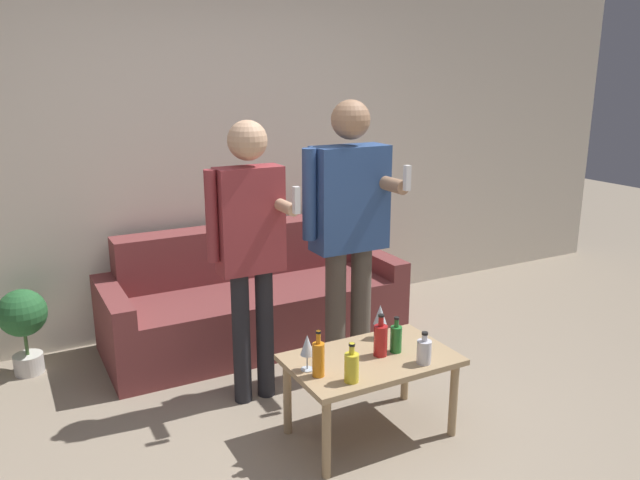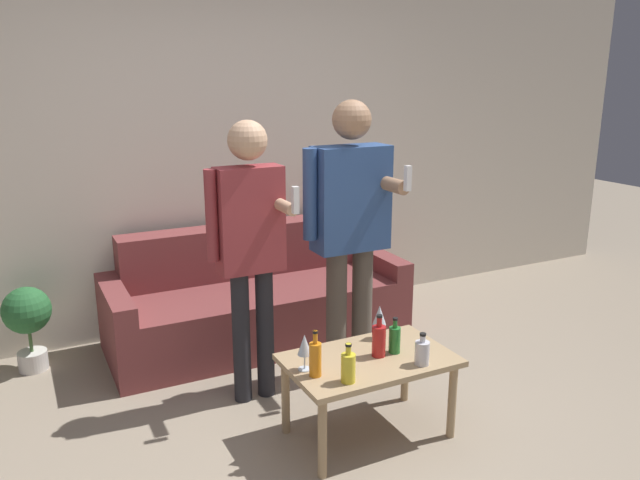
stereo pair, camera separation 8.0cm
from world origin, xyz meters
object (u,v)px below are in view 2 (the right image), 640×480
(couch, at_px, (256,300))
(person_standing_left, at_px, (250,238))
(bottle_orange, at_px, (315,358))
(person_standing_right, at_px, (350,221))
(coffee_table, at_px, (369,368))

(couch, relative_size, person_standing_left, 1.28)
(bottle_orange, bearing_deg, couch, 80.01)
(person_standing_left, bearing_deg, person_standing_right, 0.12)
(couch, bearing_deg, coffee_table, -87.09)
(coffee_table, distance_m, bottle_orange, 0.37)
(person_standing_right, bearing_deg, couch, 111.48)
(couch, distance_m, person_standing_right, 1.11)
(coffee_table, relative_size, person_standing_left, 0.53)
(couch, bearing_deg, bottle_orange, -99.99)
(person_standing_left, bearing_deg, couch, 67.93)
(bottle_orange, xyz_separation_m, person_standing_left, (-0.06, 0.69, 0.43))
(coffee_table, bearing_deg, bottle_orange, -171.06)
(bottle_orange, relative_size, person_standing_right, 0.14)
(coffee_table, bearing_deg, couch, 92.91)
(person_standing_left, relative_size, person_standing_right, 0.95)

